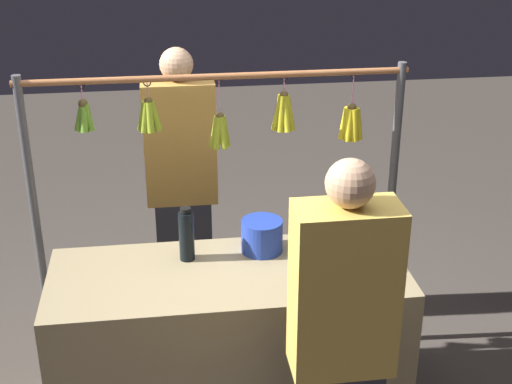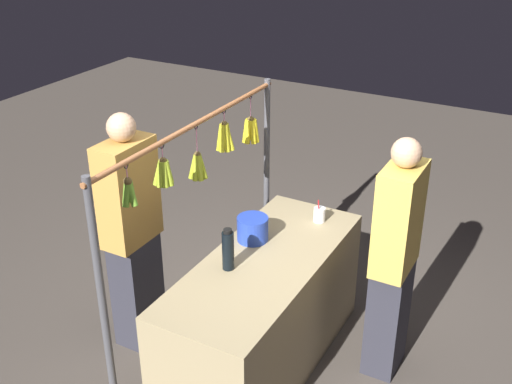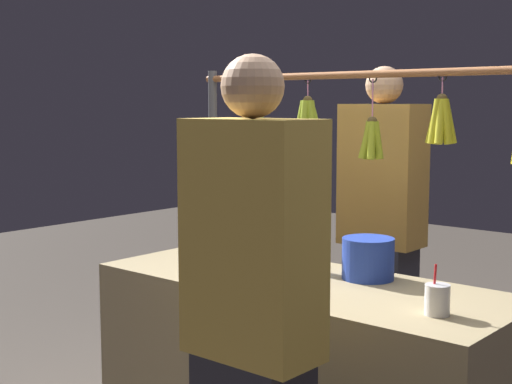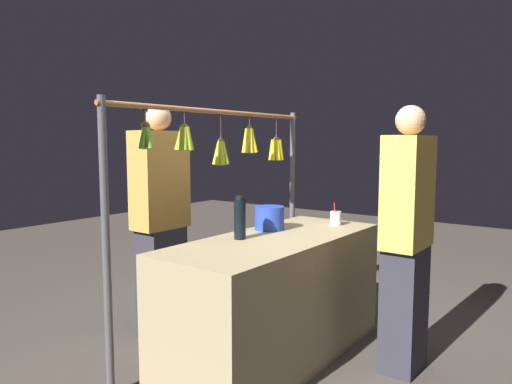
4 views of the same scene
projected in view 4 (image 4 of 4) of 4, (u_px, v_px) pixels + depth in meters
ground_plane at (275, 358)px, 3.06m from camera, size 12.00×12.00×0.00m
market_counter at (275, 298)px, 3.01m from camera, size 1.67×0.67×0.80m
display_rack at (225, 175)px, 3.25m from camera, size 1.91×0.13×1.64m
water_bottle at (240, 219)px, 2.90m from camera, size 0.07×0.07×0.27m
blue_bucket at (269, 218)px, 3.22m from camera, size 0.20×0.20×0.16m
drink_cup at (336, 218)px, 3.40m from camera, size 0.08×0.08×0.16m
vendor_person at (161, 224)px, 3.36m from camera, size 0.39×0.21×1.66m
customer_person at (406, 242)px, 2.83m from camera, size 0.38×0.21×1.62m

